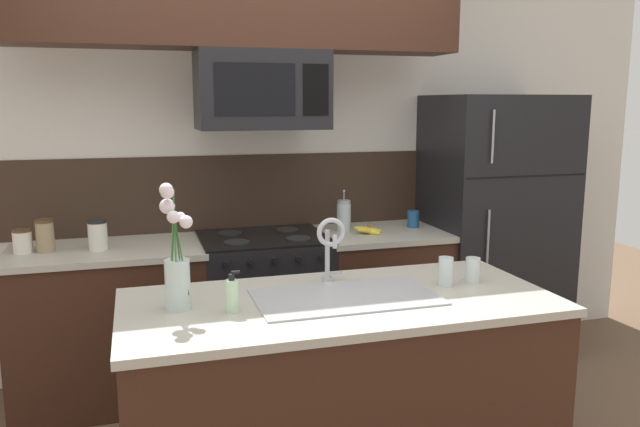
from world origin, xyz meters
name	(u,v)px	position (x,y,z in m)	size (l,w,h in m)	color
rear_partition	(295,166)	(0.30, 1.28, 1.30)	(5.20, 0.10, 2.60)	silver
splash_band	(253,192)	(0.00, 1.22, 1.15)	(3.63, 0.01, 0.48)	#332319
back_counter_left	(110,324)	(-0.90, 0.90, 0.46)	(1.08, 0.65, 0.91)	#381E14
back_counter_right	(380,299)	(0.77, 0.90, 0.46)	(0.80, 0.65, 0.91)	#381E14
stove_range	(264,309)	(0.00, 0.90, 0.46)	(0.76, 0.64, 0.93)	black
microwave	(262,90)	(0.00, 0.88, 1.79)	(0.74, 0.40, 0.44)	black
refrigerator	(492,227)	(1.59, 0.92, 0.88)	(0.87, 0.74, 1.77)	black
storage_jar_tall	(22,241)	(-1.33, 0.90, 0.98)	(0.10, 0.10, 0.13)	silver
storage_jar_medium	(45,236)	(-1.21, 0.90, 1.00)	(0.10, 0.10, 0.18)	#997F5B
storage_jar_short	(98,235)	(-0.94, 0.87, 0.99)	(0.10, 0.10, 0.17)	silver
banana_bunch	(369,230)	(0.66, 0.84, 0.93)	(0.19, 0.13, 0.08)	yellow
french_press	(344,216)	(0.53, 0.96, 1.01)	(0.09, 0.09, 0.27)	silver
coffee_tin	(413,219)	(1.01, 0.95, 0.97)	(0.08, 0.08, 0.11)	#1E5184
island_counter	(339,399)	(0.07, -0.35, 0.46)	(1.80, 0.82, 0.91)	#381E14
kitchen_sink	(345,313)	(0.10, -0.35, 0.84)	(0.76, 0.44, 0.16)	#ADAFB5
sink_faucet	(330,241)	(0.10, -0.13, 1.11)	(0.14, 0.14, 0.31)	#B7BABF
dish_soap_bottle	(232,295)	(-0.39, -0.40, 0.98)	(0.06, 0.05, 0.16)	beige
drinking_glass	(446,271)	(0.58, -0.31, 0.97)	(0.07, 0.07, 0.13)	silver
spare_glass	(473,270)	(0.73, -0.30, 0.97)	(0.07, 0.07, 0.11)	silver
flower_vase	(176,268)	(-0.59, -0.30, 1.08)	(0.12, 0.12, 0.51)	silver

